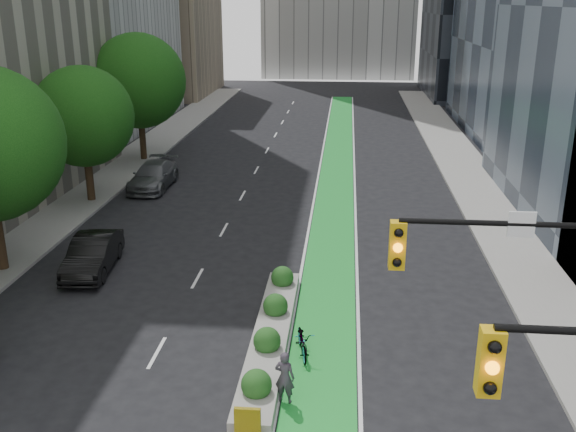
% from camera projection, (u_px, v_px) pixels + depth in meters
% --- Properties ---
extents(sidewalk_left, '(3.60, 90.00, 0.15)m').
position_uv_depth(sidewalk_left, '(98.00, 186.00, 39.99)').
color(sidewalk_left, gray).
rests_on(sidewalk_left, ground).
extents(sidewalk_right, '(3.60, 90.00, 0.15)m').
position_uv_depth(sidewalk_right, '(484.00, 196.00, 37.95)').
color(sidewalk_right, gray).
rests_on(sidewalk_right, ground).
extents(bike_lane_paint, '(2.20, 70.00, 0.01)m').
position_uv_depth(bike_lane_paint, '(337.00, 172.00, 43.45)').
color(bike_lane_paint, green).
rests_on(bike_lane_paint, ground).
extents(tree_midfar, '(5.60, 5.60, 7.76)m').
position_uv_depth(tree_midfar, '(83.00, 117.00, 35.52)').
color(tree_midfar, black).
rests_on(tree_midfar, ground).
extents(tree_far, '(6.60, 6.60, 9.00)m').
position_uv_depth(tree_far, '(138.00, 81.00, 44.71)').
color(tree_far, black).
rests_on(tree_far, ground).
extents(median_planter, '(1.20, 10.26, 1.10)m').
position_uv_depth(median_planter, '(271.00, 333.00, 21.84)').
color(median_planter, gray).
rests_on(median_planter, ground).
extents(bicycle, '(0.99, 1.93, 0.97)m').
position_uv_depth(bicycle, '(303.00, 341.00, 21.09)').
color(bicycle, gray).
rests_on(bicycle, ground).
extents(cyclist, '(0.67, 0.52, 1.64)m').
position_uv_depth(cyclist, '(285.00, 377.00, 18.47)').
color(cyclist, '#3C3540').
rests_on(cyclist, ground).
extents(parked_car_left_mid, '(2.10, 4.81, 1.54)m').
position_uv_depth(parked_car_left_mid, '(93.00, 254.00, 27.46)').
color(parked_car_left_mid, black).
rests_on(parked_car_left_mid, ground).
extents(parked_car_left_far, '(2.19, 5.37, 1.56)m').
position_uv_depth(parked_car_left_far, '(153.00, 176.00, 39.60)').
color(parked_car_left_far, '#505255').
rests_on(parked_car_left_far, ground).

